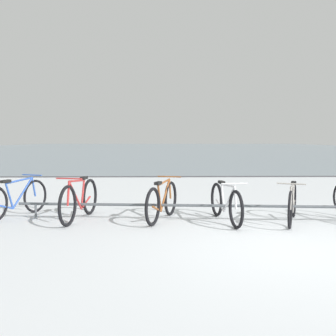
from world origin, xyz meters
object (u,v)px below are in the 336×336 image
object	(u,v)px
bicycle_2	(162,201)
bicycle_3	(226,203)
bicycle_1	(79,200)
bicycle_4	(292,203)
bicycle_0	(16,199)

from	to	relation	value
bicycle_2	bicycle_3	distance (m)	1.13
bicycle_1	bicycle_4	size ratio (longest dim) A/B	1.12
bicycle_0	bicycle_2	xyz separation A→B (m)	(2.73, -0.31, -0.00)
bicycle_0	bicycle_1	distance (m)	1.27
bicycle_0	bicycle_4	bearing A→B (deg)	-6.16
bicycle_3	bicycle_0	bearing A→B (deg)	173.12
bicycle_2	bicycle_4	distance (m)	2.29
bicycle_1	bicycle_0	bearing A→B (deg)	167.73
bicycle_2	bicycle_1	bearing A→B (deg)	178.53
bicycle_3	bicycle_4	world-z (taller)	same
bicycle_2	bicycle_3	world-z (taller)	bicycle_2
bicycle_0	bicycle_2	size ratio (longest dim) A/B	1.03
bicycle_1	bicycle_2	distance (m)	1.49
bicycle_4	bicycle_0	bearing A→B (deg)	173.84
bicycle_1	bicycle_3	bearing A→B (deg)	-4.28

